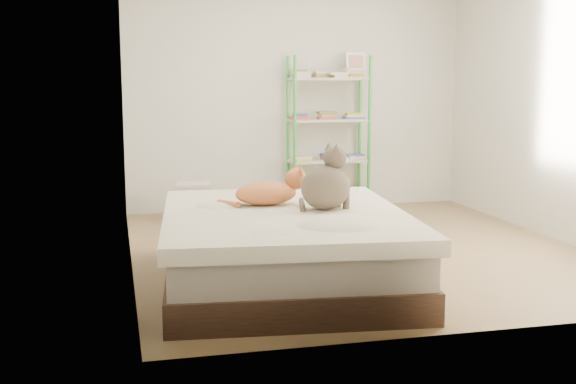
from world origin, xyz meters
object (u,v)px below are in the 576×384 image
object	(u,v)px
orange_cat	(266,190)
shelf_unit	(329,134)
bed	(284,248)
cardboard_box	(329,212)
white_bin	(194,202)
grey_cat	(326,178)

from	to	relation	value
orange_cat	shelf_unit	world-z (taller)	shelf_unit
bed	cardboard_box	bearing A→B (deg)	69.54
shelf_unit	white_bin	world-z (taller)	shelf_unit
orange_cat	cardboard_box	xyz separation A→B (m)	(0.93, 1.47, -0.47)
bed	shelf_unit	bearing A→B (deg)	73.09
orange_cat	cardboard_box	bearing A→B (deg)	53.45
grey_cat	shelf_unit	xyz separation A→B (m)	(0.86, 2.78, 0.09)
orange_cat	grey_cat	xyz separation A→B (m)	(0.37, -0.28, 0.12)
orange_cat	cardboard_box	world-z (taller)	orange_cat
shelf_unit	cardboard_box	size ratio (longest dim) A/B	3.41
bed	shelf_unit	world-z (taller)	shelf_unit
grey_cat	cardboard_box	xyz separation A→B (m)	(0.56, 1.75, -0.59)
bed	orange_cat	bearing A→B (deg)	111.21
white_bin	cardboard_box	bearing A→B (deg)	-30.80
shelf_unit	cardboard_box	xyz separation A→B (m)	(-0.30, -1.03, -0.68)
shelf_unit	cardboard_box	world-z (taller)	shelf_unit
grey_cat	shelf_unit	bearing A→B (deg)	-34.92
white_bin	orange_cat	bearing A→B (deg)	-82.32
bed	white_bin	bearing A→B (deg)	104.36
grey_cat	orange_cat	bearing A→B (deg)	35.28
orange_cat	grey_cat	size ratio (longest dim) A/B	1.20
bed	cardboard_box	xyz separation A→B (m)	(0.86, 1.74, -0.10)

